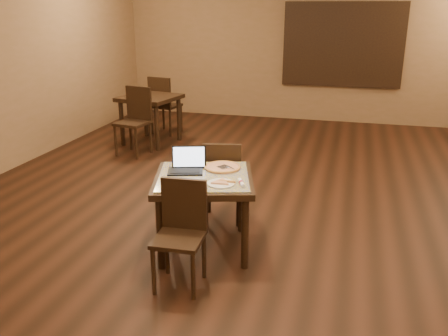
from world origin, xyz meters
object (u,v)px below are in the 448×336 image
(chair_main_near, at_px, (181,227))
(chair_main_far, at_px, (223,178))
(pizza_pan, at_px, (223,168))
(other_table_b_chair_near, at_px, (135,117))
(laptop, at_px, (187,165))
(other_table_b_chair_far, at_px, (163,102))
(tiled_table, at_px, (204,186))
(other_table_b, at_px, (150,104))

(chair_main_near, bearing_deg, chair_main_far, 86.42)
(chair_main_near, relative_size, pizza_pan, 2.54)
(other_table_b_chair_near, bearing_deg, chair_main_near, -48.93)
(laptop, bearing_deg, other_table_b_chair_far, 98.00)
(chair_main_near, xyz_separation_m, other_table_b_chair_near, (-2.03, 3.41, 0.09))
(tiled_table, height_order, pizza_pan, pizza_pan)
(laptop, height_order, pizza_pan, laptop)
(chair_main_far, xyz_separation_m, laptop, (-0.22, -0.52, 0.30))
(other_table_b_chair_far, bearing_deg, chair_main_near, 124.19)
(chair_main_near, distance_m, pizza_pan, 0.90)
(other_table_b, height_order, other_table_b_chair_near, other_table_b_chair_near)
(laptop, relative_size, other_table_b, 0.38)
(laptop, bearing_deg, chair_main_far, 49.93)
(other_table_b, bearing_deg, pizza_pan, -45.34)
(tiled_table, bearing_deg, chair_main_far, 72.84)
(tiled_table, distance_m, pizza_pan, 0.29)
(pizza_pan, bearing_deg, tiled_table, -116.57)
(other_table_b, distance_m, other_table_b_chair_far, 0.63)
(chair_main_far, bearing_deg, laptop, 55.66)
(chair_main_near, distance_m, laptop, 0.81)
(chair_main_far, distance_m, pizza_pan, 0.46)
(tiled_table, xyz_separation_m, other_table_b, (-2.05, 3.41, 0.03))
(chair_main_near, relative_size, chair_main_far, 0.98)
(tiled_table, relative_size, other_table_b, 1.10)
(other_table_b_chair_near, bearing_deg, laptop, -45.38)
(other_table_b_chair_near, bearing_deg, chair_main_far, -36.31)
(pizza_pan, xyz_separation_m, other_table_b, (-2.17, 3.17, -0.08))
(other_table_b_chair_near, relative_size, other_table_b_chair_far, 1.00)
(tiled_table, distance_m, chair_main_far, 0.63)
(tiled_table, distance_m, laptop, 0.28)
(chair_main_near, height_order, other_table_b, chair_main_near)
(chair_main_near, xyz_separation_m, pizza_pan, (0.12, 0.86, 0.25))
(other_table_b, relative_size, other_table_b_chair_near, 0.96)
(tiled_table, distance_m, other_table_b_chair_far, 4.54)
(other_table_b_chair_far, bearing_deg, pizza_pan, 130.23)
(chair_main_far, height_order, pizza_pan, chair_main_far)
(laptop, height_order, other_table_b_chair_near, other_table_b_chair_near)
(chair_main_near, height_order, chair_main_far, chair_main_far)
(chair_main_near, bearing_deg, pizza_pan, 79.17)
(chair_main_near, distance_m, chair_main_far, 1.24)
(laptop, distance_m, pizza_pan, 0.35)
(laptop, distance_m, other_table_b_chair_near, 3.26)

